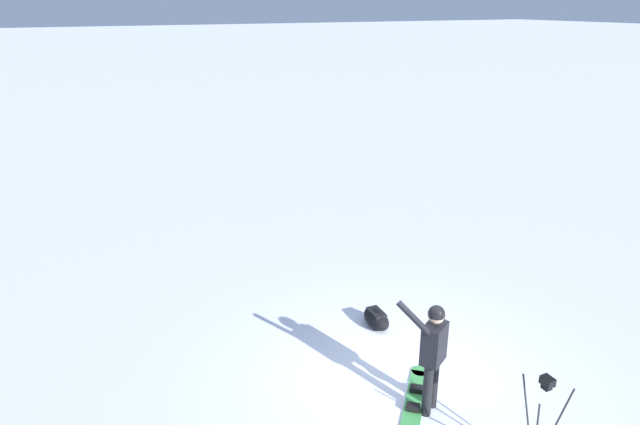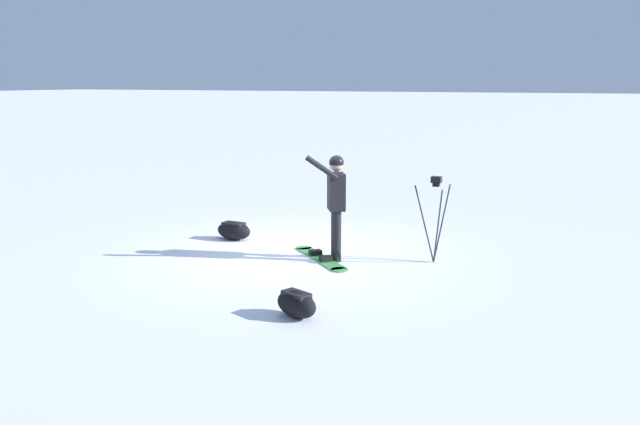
{
  "view_description": "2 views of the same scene",
  "coord_description": "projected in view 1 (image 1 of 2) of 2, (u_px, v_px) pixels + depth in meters",
  "views": [
    {
      "loc": [
        -4.47,
        -6.16,
        5.65
      ],
      "look_at": [
        -1.13,
        0.6,
        2.84
      ],
      "focal_mm": 31.7,
      "sensor_mm": 36.0,
      "label": 1
    },
    {
      "loc": [
        -9.9,
        -5.0,
        2.94
      ],
      "look_at": [
        -0.4,
        -0.66,
        0.86
      ],
      "focal_mm": 37.47,
      "sensor_mm": 36.0,
      "label": 2
    }
  ],
  "objects": [
    {
      "name": "ground_plane",
      "position": [
        400.0,
        380.0,
        9.0
      ],
      "size": [
        300.0,
        300.0,
        0.0
      ],
      "primitive_type": "plane",
      "color": "white"
    },
    {
      "name": "gear_bag_large",
      "position": [
        376.0,
        318.0,
        10.41
      ],
      "size": [
        0.4,
        0.71,
        0.34
      ],
      "color": "black",
      "rests_on": "ground_plane"
    },
    {
      "name": "snowboarder",
      "position": [
        433.0,
        348.0,
        7.97
      ],
      "size": [
        0.7,
        0.6,
        1.77
      ],
      "color": "black",
      "rests_on": "ground_plane"
    },
    {
      "name": "snowboard",
      "position": [
        415.0,
        400.0,
        8.51
      ],
      "size": [
        1.28,
        1.39,
        0.1
      ],
      "color": "#3F994C",
      "rests_on": "ground_plane"
    },
    {
      "name": "camera_tripod",
      "position": [
        543.0,
        405.0,
        6.92
      ],
      "size": [
        0.63,
        0.54,
        1.42
      ],
      "color": "#262628",
      "rests_on": "ground_plane"
    }
  ]
}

